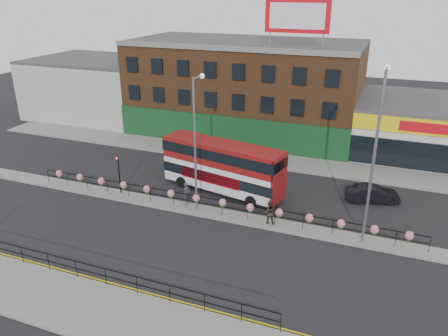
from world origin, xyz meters
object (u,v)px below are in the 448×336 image
(double_decker_bus, at_px, (223,162))
(car, at_px, (373,194))
(lamp_column_east, at_px, (376,144))
(pedestrian_a, at_px, (187,194))
(lamp_column_west, at_px, (196,134))
(pedestrian_b, at_px, (269,212))

(double_decker_bus, xyz_separation_m, car, (11.61, 2.54, -1.91))
(lamp_column_east, bearing_deg, pedestrian_a, 178.19)
(pedestrian_a, height_order, lamp_column_east, lamp_column_east)
(double_decker_bus, distance_m, lamp_column_east, 12.78)
(double_decker_bus, height_order, pedestrian_a, double_decker_bus)
(lamp_column_west, bearing_deg, lamp_column_east, -0.53)
(lamp_column_east, bearing_deg, car, 88.46)
(pedestrian_b, xyz_separation_m, lamp_column_east, (6.38, 0.15, 5.82))
(car, bearing_deg, pedestrian_b, 118.01)
(pedestrian_a, xyz_separation_m, lamp_column_west, (1.06, -0.30, 5.00))
(double_decker_bus, height_order, car, double_decker_bus)
(pedestrian_b, height_order, lamp_column_west, lamp_column_west)
(lamp_column_east, bearing_deg, lamp_column_west, 179.47)
(double_decker_bus, relative_size, car, 2.49)
(double_decker_bus, height_order, pedestrian_b, double_decker_bus)
(lamp_column_west, bearing_deg, car, 27.05)
(pedestrian_b, xyz_separation_m, lamp_column_west, (-5.64, 0.27, 5.03))
(car, xyz_separation_m, lamp_column_east, (-0.17, -6.34, 6.16))
(car, height_order, pedestrian_b, pedestrian_b)
(lamp_column_west, xyz_separation_m, lamp_column_east, (12.02, -0.11, 0.79))
(car, distance_m, pedestrian_b, 9.23)
(pedestrian_b, bearing_deg, pedestrian_a, -14.51)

